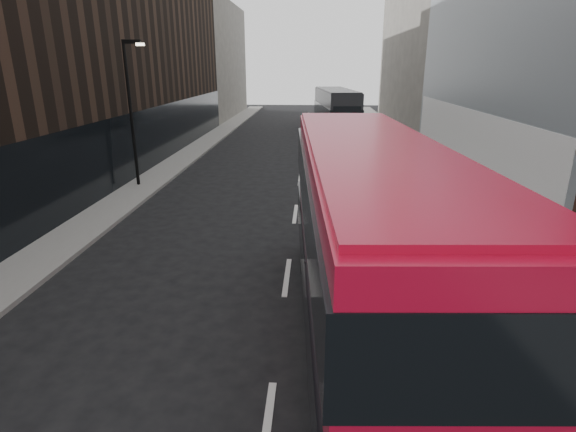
% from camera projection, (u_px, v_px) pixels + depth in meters
% --- Properties ---
extents(sidewalk_right, '(3.00, 80.00, 0.15)m').
position_uv_depth(sidewalk_right, '(418.00, 162.00, 29.05)').
color(sidewalk_right, slate).
rests_on(sidewalk_right, ground).
extents(sidewalk_left, '(2.00, 80.00, 0.15)m').
position_uv_depth(sidewalk_left, '(182.00, 159.00, 29.89)').
color(sidewalk_left, slate).
rests_on(sidewalk_left, ground).
extents(building_victorian, '(6.50, 24.00, 21.00)m').
position_uv_depth(building_victorian, '(425.00, 26.00, 43.78)').
color(building_victorian, '#605A54').
rests_on(building_victorian, ground).
extents(building_left_mid, '(5.00, 24.00, 14.00)m').
position_uv_depth(building_left_mid, '(147.00, 51.00, 32.60)').
color(building_left_mid, black).
rests_on(building_left_mid, ground).
extents(building_left_far, '(5.00, 20.00, 13.00)m').
position_uv_depth(building_left_far, '(213.00, 61.00, 53.59)').
color(building_left_far, '#605A54').
rests_on(building_left_far, ground).
extents(street_lamp, '(1.06, 0.22, 7.00)m').
position_uv_depth(street_lamp, '(132.00, 104.00, 21.97)').
color(street_lamp, black).
rests_on(street_lamp, sidewalk_left).
extents(red_bus, '(3.29, 11.49, 4.59)m').
position_uv_depth(red_bus, '(367.00, 238.00, 9.44)').
color(red_bus, '#AF0A26').
rests_on(red_bus, ground).
extents(grey_bus, '(4.11, 12.26, 3.89)m').
position_uv_depth(grey_bus, '(336.00, 109.00, 42.63)').
color(grey_bus, black).
rests_on(grey_bus, ground).
extents(car_a, '(1.47, 3.61, 1.23)m').
position_uv_depth(car_a, '(366.00, 170.00, 24.36)').
color(car_a, black).
rests_on(car_a, ground).
extents(car_b, '(1.58, 3.97, 1.29)m').
position_uv_depth(car_b, '(378.00, 169.00, 24.48)').
color(car_b, gray).
rests_on(car_b, ground).
extents(car_c, '(2.07, 4.47, 1.26)m').
position_uv_depth(car_c, '(374.00, 155.00, 28.18)').
color(car_c, black).
rests_on(car_c, ground).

